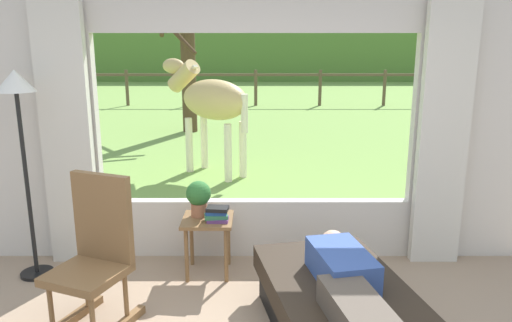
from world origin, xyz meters
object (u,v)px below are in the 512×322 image
object	(u,v)px
rocking_chair	(96,254)
floor_lamp_left	(20,112)
side_table	(209,228)
horse	(212,100)
pasture_tree	(187,57)
book_stack	(218,214)
recliner_sofa	(344,317)
potted_plant	(200,196)
reclining_person	(347,280)

from	to	relation	value
rocking_chair	floor_lamp_left	world-z (taller)	floor_lamp_left
side_table	horse	size ratio (longest dim) A/B	0.30
side_table	pasture_tree	size ratio (longest dim) A/B	0.16
floor_lamp_left	pasture_tree	size ratio (longest dim) A/B	0.56
book_stack	horse	bearing A→B (deg)	95.80
horse	book_stack	bearing A→B (deg)	-133.15
recliner_sofa	floor_lamp_left	xyz separation A→B (m)	(-2.55, 1.06, 1.24)
side_table	book_stack	bearing A→B (deg)	-32.97
side_table	potted_plant	distance (m)	0.29
book_stack	pasture_tree	bearing A→B (deg)	99.75
side_table	book_stack	world-z (taller)	book_stack
rocking_chair	potted_plant	world-z (taller)	rocking_chair
floor_lamp_left	pasture_tree	xyz separation A→B (m)	(0.43, 6.93, 0.20)
side_table	book_stack	distance (m)	0.19
rocking_chair	potted_plant	distance (m)	1.09
recliner_sofa	book_stack	distance (m)	1.44
rocking_chair	horse	distance (m)	4.20
rocking_chair	horse	bearing A→B (deg)	105.67
recliner_sofa	horse	bearing A→B (deg)	94.47
potted_plant	horse	size ratio (longest dim) A/B	0.18
potted_plant	floor_lamp_left	xyz separation A→B (m)	(-1.45, -0.10, 0.76)
recliner_sofa	rocking_chair	size ratio (longest dim) A/B	1.65
recliner_sofa	reclining_person	distance (m)	0.31
reclining_person	side_table	bearing A→B (deg)	120.02
side_table	pasture_tree	xyz separation A→B (m)	(-1.10, 6.89, 1.24)
side_table	horse	distance (m)	3.41
reclining_person	book_stack	size ratio (longest dim) A/B	6.55
rocking_chair	horse	size ratio (longest dim) A/B	0.65
recliner_sofa	rocking_chair	distance (m)	1.80
reclining_person	potted_plant	bearing A→B (deg)	120.72
rocking_chair	book_stack	distance (m)	1.11
recliner_sofa	potted_plant	bearing A→B (deg)	121.91
rocking_chair	book_stack	xyz separation A→B (m)	(0.82, 0.75, 0.03)
reclining_person	rocking_chair	size ratio (longest dim) A/B	1.28
potted_plant	horse	distance (m)	3.30
rocking_chair	side_table	distance (m)	1.09
pasture_tree	side_table	bearing A→B (deg)	-80.89
recliner_sofa	reclining_person	size ratio (longest dim) A/B	1.29
horse	pasture_tree	size ratio (longest dim) A/B	0.54
reclining_person	pasture_tree	size ratio (longest dim) A/B	0.44
recliner_sofa	side_table	xyz separation A→B (m)	(-1.02, 1.09, 0.21)
reclining_person	floor_lamp_left	world-z (taller)	floor_lamp_left
book_stack	side_table	bearing A→B (deg)	147.03
side_table	potted_plant	xyz separation A→B (m)	(-0.08, 0.06, 0.28)
book_stack	pasture_tree	xyz separation A→B (m)	(-1.19, 6.95, 1.09)
rocking_chair	potted_plant	size ratio (longest dim) A/B	3.50
rocking_chair	potted_plant	xyz separation A→B (m)	(0.65, 0.87, 0.16)
potted_plant	floor_lamp_left	bearing A→B (deg)	-176.09
recliner_sofa	pasture_tree	xyz separation A→B (m)	(-2.12, 7.98, 1.45)
book_stack	horse	distance (m)	3.45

